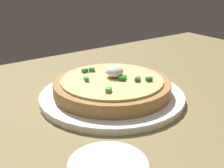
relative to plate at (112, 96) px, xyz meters
The scene contains 3 objects.
dining_table 6.60cm from the plate, 123.04° to the left, with size 126.02×84.60×2.55cm, color olive.
plate is the anchor object (origin of this frame).
pizza 2.24cm from the plate, 150.03° to the right, with size 24.09×24.09×5.48cm.
Camera 1 is at (36.71, 41.34, 28.34)cm, focal length 47.91 mm.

